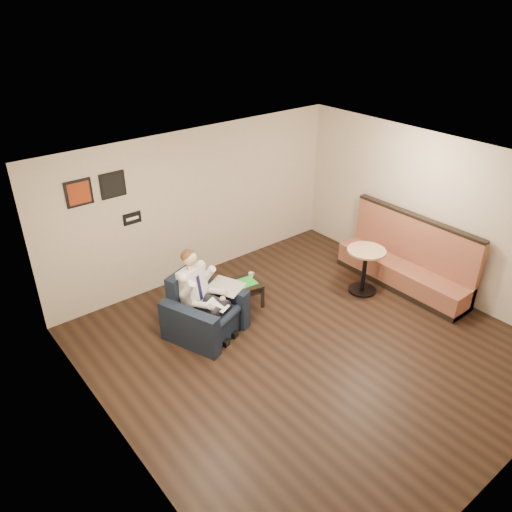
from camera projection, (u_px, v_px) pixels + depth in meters
ground at (308, 347)px, 7.72m from camera, size 6.00×6.00×0.00m
wall_back at (198, 205)px, 9.09m from camera, size 6.00×0.02×2.80m
wall_left at (115, 357)px, 5.40m from camera, size 0.02×6.00×2.80m
wall_right at (437, 215)px, 8.69m from camera, size 0.02×6.00×2.80m
ceiling at (319, 175)px, 6.37m from camera, size 6.00×6.00×0.02m
seating_sign at (132, 218)px, 8.32m from camera, size 0.32×0.02×0.20m
art_print_left at (79, 193)px, 7.57m from camera, size 0.42×0.03×0.42m
art_print_right at (113, 185)px, 7.87m from camera, size 0.42×0.03×0.42m
armchair at (205, 306)px, 7.81m from camera, size 1.32×1.32×1.00m
seated_man at (212, 299)px, 7.67m from camera, size 0.95×1.14×1.37m
lap_papers at (218, 305)px, 7.65m from camera, size 0.34×0.39×0.01m
newspaper at (226, 286)px, 7.99m from camera, size 0.61×0.67×0.01m
side_table at (245, 293)px, 8.67m from camera, size 0.64×0.64×0.43m
green_folder at (243, 283)px, 8.54m from camera, size 0.46×0.35×0.01m
coffee_mug at (251, 275)px, 8.70m from camera, size 0.10×0.10×0.09m
smartphone at (243, 277)px, 8.70m from camera, size 0.15×0.12×0.01m
banquette at (405, 254)px, 8.98m from camera, size 0.62×2.59×1.32m
cafe_table at (364, 271)px, 8.93m from camera, size 0.86×0.86×0.85m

